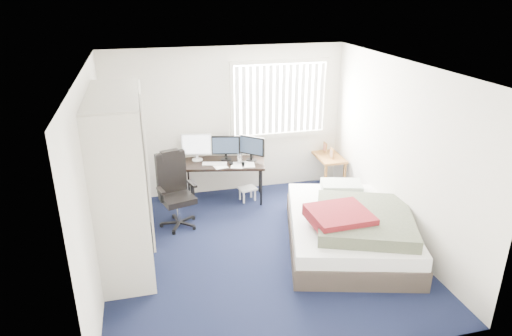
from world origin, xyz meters
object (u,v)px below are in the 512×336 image
object	(u,v)px
desk	(223,159)
office_chair	(176,197)
bed	(350,227)
nightstand	(327,158)

from	to	relation	value
desk	office_chair	distance (m)	1.14
office_chair	bed	xyz separation A→B (m)	(2.26, -1.25, -0.14)
nightstand	bed	xyz separation A→B (m)	(-0.50, -2.05, -0.23)
desk	nightstand	xyz separation A→B (m)	(1.90, 0.09, -0.19)
desk	office_chair	bearing A→B (deg)	-140.76
office_chair	bed	world-z (taller)	office_chair
office_chair	nightstand	xyz separation A→B (m)	(2.76, 0.79, 0.08)
desk	bed	xyz separation A→B (m)	(1.40, -1.95, -0.42)
desk	bed	size ratio (longest dim) A/B	0.58
office_chair	nightstand	world-z (taller)	office_chair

